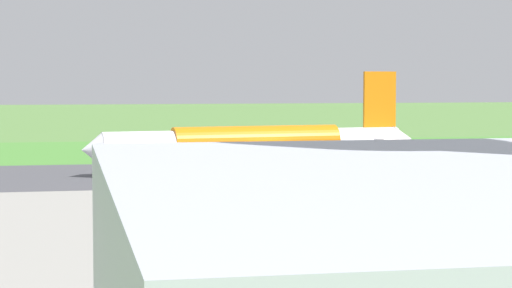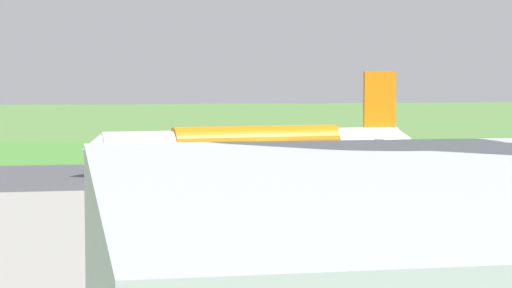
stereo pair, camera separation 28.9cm
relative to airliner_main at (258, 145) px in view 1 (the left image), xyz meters
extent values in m
plane|color=#547F3D|center=(-11.17, 0.05, -4.35)|extent=(800.00, 800.00, 0.00)
cube|color=#47474C|center=(-11.17, 0.05, -4.32)|extent=(600.00, 38.65, 0.06)
cube|color=gray|center=(-11.17, 57.40, -4.33)|extent=(440.00, 110.00, 0.05)
cube|color=#478534|center=(-11.17, -39.16, -4.33)|extent=(600.00, 80.00, 0.04)
cylinder|color=white|center=(0.38, 0.05, -0.15)|extent=(48.27, 11.29, 5.20)
cone|color=white|center=(25.67, 3.31, -0.15)|extent=(3.61, 5.28, 4.94)
cone|color=white|center=(-24.62, -3.17, 0.45)|extent=(4.04, 4.83, 4.42)
cube|color=orange|center=(-20.57, -2.65, 6.95)|extent=(5.62, 1.21, 9.00)
cube|color=white|center=(-21.27, 2.80, 0.65)|extent=(5.12, 9.44, 0.36)
cube|color=white|center=(-19.87, -8.11, 0.65)|extent=(5.12, 9.44, 0.36)
cube|color=white|center=(-2.02, 10.83, -0.55)|extent=(8.76, 22.59, 0.35)
cube|color=white|center=(0.79, -10.99, -0.55)|extent=(8.76, 22.59, 0.35)
cylinder|color=#23284C|center=(0.91, 7.68, -3.03)|extent=(4.82, 3.35, 2.80)
cylinder|color=#23284C|center=(2.82, -7.20, -3.03)|extent=(4.82, 3.35, 2.80)
cylinder|color=black|center=(18.47, 2.38, -2.64)|extent=(0.70, 0.70, 3.42)
cylinder|color=black|center=(-3.11, 3.63, -2.64)|extent=(0.70, 0.70, 3.42)
cylinder|color=black|center=(-2.09, -4.30, -2.64)|extent=(0.70, 0.70, 3.42)
cylinder|color=orange|center=(0.38, 0.05, 0.37)|extent=(26.85, 8.56, 5.23)
cylinder|color=slate|center=(-24.16, -43.75, -3.28)|extent=(0.10, 0.10, 2.14)
cube|color=red|center=(-24.16, -43.77, -1.92)|extent=(0.60, 0.04, 0.60)
cone|color=orange|center=(-17.37, -38.20, -4.08)|extent=(0.40, 0.40, 0.55)
camera|label=1|loc=(29.11, 145.96, 10.37)|focal=67.38mm
camera|label=2|loc=(28.83, 146.01, 10.37)|focal=67.38mm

